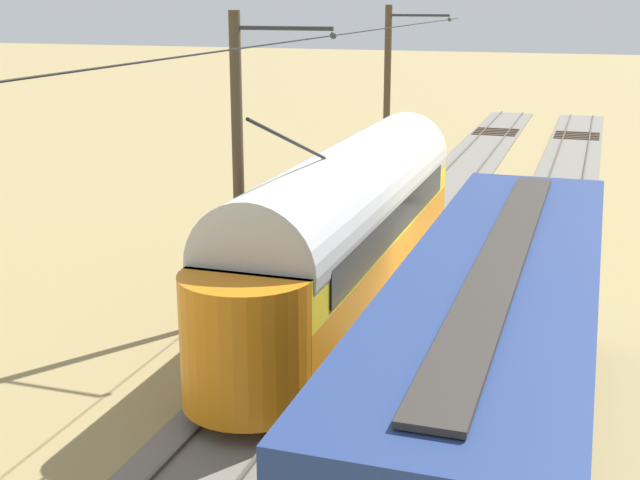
% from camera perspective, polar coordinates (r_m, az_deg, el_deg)
% --- Properties ---
extents(ground_plane, '(220.00, 220.00, 0.00)m').
position_cam_1_polar(ground_plane, '(22.91, 7.96, -4.45)').
color(ground_plane, '#9E8956').
extents(track_streetcar_siding, '(2.80, 80.00, 0.18)m').
position_cam_1_polar(track_streetcar_siding, '(22.94, 13.85, -4.60)').
color(track_streetcar_siding, slate).
rests_on(track_streetcar_siding, ground).
extents(track_adjacent_siding, '(2.80, 80.00, 0.18)m').
position_cam_1_polar(track_adjacent_siding, '(23.66, 2.55, -3.51)').
color(track_adjacent_siding, slate).
rests_on(track_adjacent_siding, ground).
extents(vintage_streetcar, '(2.65, 16.02, 5.63)m').
position_cam_1_polar(vintage_streetcar, '(22.11, 1.93, 1.08)').
color(vintage_streetcar, orange).
rests_on(vintage_streetcar, ground).
extents(coach_adjacent, '(2.96, 13.29, 3.85)m').
position_cam_1_polar(coach_adjacent, '(14.37, 11.59, -7.91)').
color(coach_adjacent, navy).
rests_on(coach_adjacent, ground).
extents(catenary_pole_foreground, '(2.64, 0.28, 7.56)m').
position_cam_1_polar(catenary_pole_foreground, '(35.52, 4.55, 9.37)').
color(catenary_pole_foreground, '#4C3D28').
rests_on(catenary_pole_foreground, ground).
extents(catenary_pole_mid_near, '(2.64, 0.28, 7.56)m').
position_cam_1_polar(catenary_pole_mid_near, '(21.20, -5.28, 5.04)').
color(catenary_pole_mid_near, '#4C3D28').
rests_on(catenary_pole_mid_near, ground).
extents(overhead_wire_run, '(2.44, 34.40, 0.18)m').
position_cam_1_polar(overhead_wire_run, '(20.67, 1.29, 13.44)').
color(overhead_wire_run, black).
rests_on(overhead_wire_run, ground).
extents(spare_tie_stack, '(2.40, 2.40, 0.54)m').
position_cam_1_polar(spare_tie_stack, '(31.16, -0.40, 1.67)').
color(spare_tie_stack, '#382819').
rests_on(spare_tie_stack, ground).
extents(track_end_bumper, '(1.80, 0.60, 0.80)m').
position_cam_1_polar(track_end_bumper, '(33.78, 15.48, 2.43)').
color(track_end_bumper, '#B2A519').
rests_on(track_end_bumper, ground).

